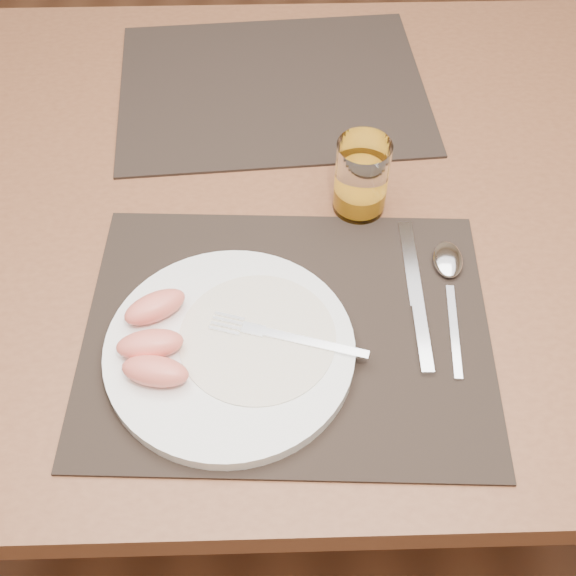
# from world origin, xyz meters

# --- Properties ---
(ground) EXTENTS (5.00, 5.00, 0.00)m
(ground) POSITION_xyz_m (0.00, 0.00, 0.00)
(ground) COLOR brown
(ground) RESTS_ON ground
(table) EXTENTS (1.40, 0.90, 0.75)m
(table) POSITION_xyz_m (0.00, 0.00, 0.67)
(table) COLOR brown
(table) RESTS_ON ground
(placemat_near) EXTENTS (0.47, 0.37, 0.00)m
(placemat_near) POSITION_xyz_m (0.01, -0.22, 0.75)
(placemat_near) COLOR black
(placemat_near) RESTS_ON table
(placemat_far) EXTENTS (0.47, 0.38, 0.00)m
(placemat_far) POSITION_xyz_m (-0.00, 0.22, 0.75)
(placemat_far) COLOR black
(placemat_far) RESTS_ON table
(plate) EXTENTS (0.27, 0.27, 0.02)m
(plate) POSITION_xyz_m (-0.06, -0.25, 0.76)
(plate) COLOR white
(plate) RESTS_ON placemat_near
(plate_dressing) EXTENTS (0.17, 0.17, 0.00)m
(plate_dressing) POSITION_xyz_m (-0.03, -0.24, 0.77)
(plate_dressing) COLOR white
(plate_dressing) RESTS_ON plate
(fork) EXTENTS (0.17, 0.07, 0.00)m
(fork) POSITION_xyz_m (-0.01, -0.24, 0.77)
(fork) COLOR silver
(fork) RESTS_ON plate
(knife) EXTENTS (0.02, 0.22, 0.01)m
(knife) POSITION_xyz_m (0.16, -0.19, 0.76)
(knife) COLOR silver
(knife) RESTS_ON placemat_near
(spoon) EXTENTS (0.04, 0.19, 0.01)m
(spoon) POSITION_xyz_m (0.20, -0.14, 0.76)
(spoon) COLOR silver
(spoon) RESTS_ON placemat_near
(juice_glass) EXTENTS (0.07, 0.07, 0.10)m
(juice_glass) POSITION_xyz_m (0.10, -0.03, 0.80)
(juice_glass) COLOR white
(juice_glass) RESTS_ON placemat_near
(grapefruit_wedges) EXTENTS (0.08, 0.14, 0.03)m
(grapefruit_wedges) POSITION_xyz_m (-0.14, -0.25, 0.78)
(grapefruit_wedges) COLOR #E9755F
(grapefruit_wedges) RESTS_ON plate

